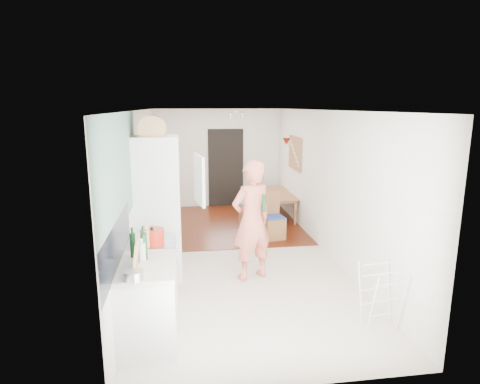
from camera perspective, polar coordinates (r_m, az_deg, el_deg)
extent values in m
cube|color=beige|center=(7.20, -0.60, -8.75)|extent=(3.20, 7.00, 0.01)
cube|color=#621B09|center=(8.94, -2.15, -4.51)|extent=(3.20, 3.30, 0.01)
cube|color=slate|center=(4.78, -16.65, 2.95)|extent=(0.02, 3.00, 1.30)
cube|color=black|center=(4.42, -17.05, -7.18)|extent=(0.02, 1.90, 0.50)
cube|color=black|center=(10.33, -2.03, 3.41)|extent=(0.90, 0.04, 2.00)
cube|color=white|center=(4.67, -12.90, -15.51)|extent=(0.60, 0.90, 0.86)
cube|color=silver|center=(4.47, -13.18, -10.28)|extent=(0.62, 0.92, 0.06)
cube|color=white|center=(5.34, -12.25, -11.69)|extent=(0.60, 0.60, 0.88)
cube|color=#B0B0B2|center=(5.17, -12.48, -7.02)|extent=(0.60, 0.60, 0.04)
cube|color=white|center=(6.09, -11.58, -2.32)|extent=(0.66, 0.66, 2.15)
cube|color=white|center=(5.69, -5.82, 1.75)|extent=(0.14, 0.56, 0.70)
cube|color=white|center=(5.98, -8.81, 2.18)|extent=(0.02, 0.52, 0.66)
cube|color=tan|center=(8.97, 7.87, 5.52)|extent=(0.03, 0.90, 0.70)
cube|color=#A17745|center=(8.97, 7.78, 5.52)|extent=(0.00, 0.94, 0.74)
cone|color=maroon|center=(9.57, 6.61, 7.16)|extent=(0.18, 0.18, 0.16)
imported|color=#E0715B|center=(5.91, 1.68, -2.57)|extent=(0.92, 0.78, 2.14)
imported|color=#A17745|center=(9.47, 4.61, -2.09)|extent=(0.78, 1.40, 0.49)
cube|color=gray|center=(8.52, 1.03, -1.92)|extent=(0.47, 0.47, 0.18)
cylinder|color=red|center=(5.06, -12.35, -6.16)|extent=(0.32, 0.32, 0.17)
cylinder|color=#B0B0B2|center=(4.09, -14.86, -11.39)|extent=(0.21, 0.21, 0.09)
cylinder|color=#143A1B|center=(5.74, 3.43, -1.58)|extent=(0.06, 0.06, 0.26)
cylinder|color=#143A1B|center=(4.53, -13.50, -7.52)|extent=(0.09, 0.09, 0.30)
cylinder|color=#143A1B|center=(4.64, -14.99, -7.34)|extent=(0.06, 0.06, 0.28)
cylinder|color=silver|center=(4.52, -13.80, -8.25)|extent=(0.11, 0.11, 0.21)
cylinder|color=tan|center=(4.92, -13.10, -6.48)|extent=(0.06, 0.06, 0.21)
cylinder|color=tan|center=(4.93, -13.25, -6.48)|extent=(0.07, 0.07, 0.21)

